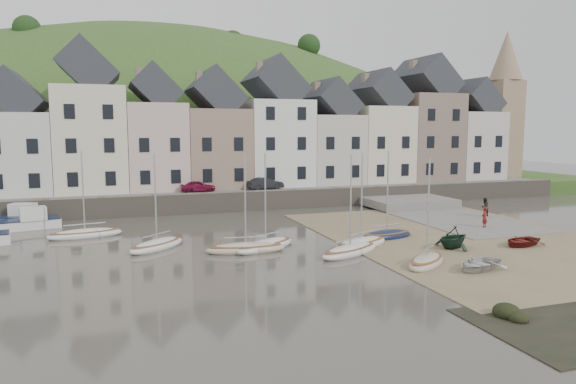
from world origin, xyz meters
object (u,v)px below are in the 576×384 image
object	(u,v)px
person_red	(484,217)
car_right	(265,183)
rowboat_green	(453,237)
person_dark	(485,207)
rowboat_red	(521,241)
rowboat_white	(478,264)
car_left	(198,186)
sailboat_0	(85,234)

from	to	relation	value
person_red	car_right	world-z (taller)	car_right
rowboat_green	person_dark	world-z (taller)	person_dark
rowboat_green	car_right	world-z (taller)	car_right
person_dark	car_right	bearing A→B (deg)	-58.65
rowboat_red	person_dark	xyz separation A→B (m)	(5.11, 9.87, 0.56)
rowboat_white	rowboat_green	size ratio (longest dim) A/B	1.17
rowboat_red	car_left	xyz separation A→B (m)	(-17.31, 22.83, 1.78)
sailboat_0	rowboat_red	xyz separation A→B (m)	(27.00, -12.19, 0.11)
sailboat_0	car_left	xyz separation A→B (m)	(9.70, 10.64, 1.89)
person_dark	car_right	size ratio (longest dim) A/B	0.45
car_right	car_left	bearing A→B (deg)	80.92
sailboat_0	rowboat_white	xyz separation A→B (m)	(20.52, -16.11, 0.13)
sailboat_0	person_red	distance (m)	29.50
sailboat_0	person_dark	xyz separation A→B (m)	(32.11, -2.32, 0.67)
person_red	car_right	distance (m)	21.13
rowboat_green	car_right	xyz separation A→B (m)	(-6.00, 22.02, 1.41)
person_red	person_dark	size ratio (longest dim) A/B	0.98
rowboat_white	rowboat_green	bearing A→B (deg)	139.11
rowboat_white	car_right	world-z (taller)	car_right
rowboat_white	car_right	bearing A→B (deg)	169.02
sailboat_0	rowboat_green	world-z (taller)	sailboat_0
car_right	rowboat_red	bearing A→B (deg)	-164.07
rowboat_white	person_dark	world-z (taller)	person_dark
rowboat_white	car_left	distance (m)	28.92
car_left	car_right	bearing A→B (deg)	-84.01
person_dark	car_right	xyz separation A→B (m)	(-15.76, 12.96, 1.26)
car_left	car_right	distance (m)	6.66
rowboat_white	rowboat_red	xyz separation A→B (m)	(6.48, 3.92, -0.02)
rowboat_red	car_right	xyz separation A→B (m)	(-10.65, 22.83, 1.82)
rowboat_green	car_left	xyz separation A→B (m)	(-12.65, 22.02, 1.37)
rowboat_green	car_left	distance (m)	25.43
rowboat_red	person_red	world-z (taller)	person_red
sailboat_0	rowboat_red	distance (m)	29.63
person_red	car_left	size ratio (longest dim) A/B	0.49
rowboat_green	rowboat_red	distance (m)	4.74
person_dark	car_left	world-z (taller)	car_left
rowboat_white	person_red	xyz separation A→B (m)	(8.27, 9.73, 0.52)
rowboat_green	person_red	world-z (taller)	person_red
rowboat_green	person_red	size ratio (longest dim) A/B	1.73
rowboat_red	person_red	bearing A→B (deg)	147.59
rowboat_white	car_right	distance (m)	27.14
rowboat_red	person_dark	world-z (taller)	person_dark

